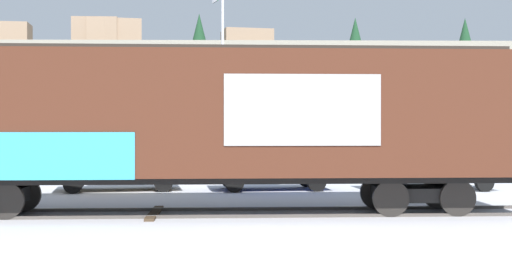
# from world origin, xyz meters

# --- Properties ---
(ground_plane) EXTENTS (260.00, 260.00, 0.00)m
(ground_plane) POSITION_xyz_m (0.00, 0.00, 0.00)
(ground_plane) COLOR #B2B5BC
(track) EXTENTS (60.02, 3.51, 0.08)m
(track) POSITION_xyz_m (-1.24, -0.02, 0.04)
(track) COLOR #4C4742
(track) RESTS_ON ground_plane
(freight_car) EXTENTS (16.92, 3.62, 4.34)m
(freight_car) POSITION_xyz_m (-0.54, -0.00, 2.50)
(freight_car) COLOR #472316
(freight_car) RESTS_ON ground_plane
(flagpole) EXTENTS (0.61, 1.49, 8.95)m
(flagpole) POSITION_xyz_m (-0.48, 12.00, 5.69)
(flagpole) COLOR silver
(flagpole) RESTS_ON ground_plane
(hillside) EXTENTS (112.96, 39.86, 16.13)m
(hillside) POSITION_xyz_m (-0.07, 70.74, 5.64)
(hillside) COLOR gray
(hillside) RESTS_ON ground_plane
(parked_car_tan) EXTENTS (4.65, 2.56, 1.68)m
(parked_car_tan) POSITION_xyz_m (-3.87, 6.19, 0.84)
(parked_car_tan) COLOR #9E8966
(parked_car_tan) RESTS_ON ground_plane
(parked_car_blue) EXTENTS (4.39, 2.30, 1.70)m
(parked_car_blue) POSITION_xyz_m (1.48, 6.32, 0.85)
(parked_car_blue) COLOR navy
(parked_car_blue) RESTS_ON ground_plane
(parked_car_silver) EXTENTS (4.83, 2.43, 1.72)m
(parked_car_silver) POSITION_xyz_m (7.14, 6.14, 0.84)
(parked_car_silver) COLOR #B7BABF
(parked_car_silver) RESTS_ON ground_plane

